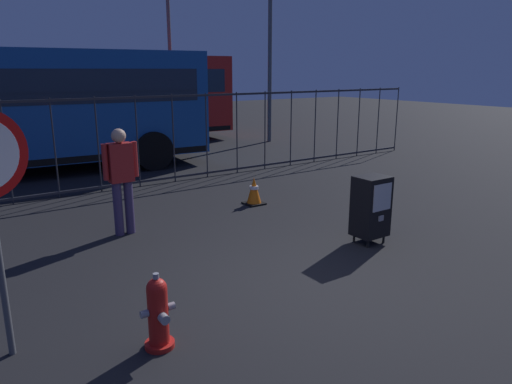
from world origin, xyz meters
name	(u,v)px	position (x,y,z in m)	size (l,w,h in m)	color
ground_plane	(292,290)	(0.00, 0.00, 0.00)	(60.00, 60.00, 0.00)	black
fire_hydrant	(158,313)	(-1.77, -0.22, 0.35)	(0.33, 0.31, 0.75)	red
newspaper_box_primary	(371,206)	(1.95, 0.60, 0.57)	(0.48, 0.42, 1.02)	black
pedestrian	(121,176)	(-0.94, 3.06, 0.95)	(0.55, 0.22, 1.67)	#382D51
traffic_cone	(254,191)	(1.71, 3.32, 0.26)	(0.36, 0.36, 0.53)	black
fence_barrier	(118,143)	(0.00, 5.97, 1.02)	(18.03, 0.04, 2.00)	#2D2D33
bus_far	(75,95)	(0.85, 12.59, 1.71)	(10.62, 3.23, 3.00)	red
street_light_near_left	(169,23)	(4.78, 13.60, 4.23)	(0.32, 0.32, 7.34)	#4C4F54
street_light_far_left	(270,12)	(6.84, 9.87, 4.44)	(0.32, 0.32, 7.74)	#4C4F54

